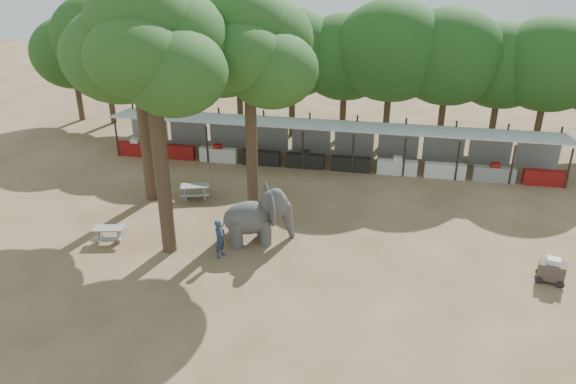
% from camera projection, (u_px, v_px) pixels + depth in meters
% --- Properties ---
extents(ground, '(100.00, 100.00, 0.00)m').
position_uv_depth(ground, '(289.00, 288.00, 23.18)').
color(ground, brown).
rests_on(ground, ground).
extents(vendor_stalls, '(28.00, 2.99, 2.80)m').
position_uv_depth(vendor_stalls, '(330.00, 146.00, 34.99)').
color(vendor_stalls, '#B0B3B9').
rests_on(vendor_stalls, ground).
extents(yard_tree_left, '(7.10, 6.90, 11.02)m').
position_uv_depth(yard_tree_left, '(134.00, 47.00, 27.62)').
color(yard_tree_left, '#332316').
rests_on(yard_tree_left, ground).
extents(yard_tree_center, '(7.10, 6.90, 12.04)m').
position_uv_depth(yard_tree_center, '(148.00, 47.00, 22.24)').
color(yard_tree_center, '#332316').
rests_on(yard_tree_center, ground).
extents(yard_tree_back, '(7.10, 6.90, 11.36)m').
position_uv_depth(yard_tree_back, '(247.00, 48.00, 25.58)').
color(yard_tree_back, '#332316').
rests_on(yard_tree_back, ground).
extents(backdrop_trees, '(46.46, 5.95, 8.33)m').
position_uv_depth(backdrop_trees, '(341.00, 59.00, 37.74)').
color(backdrop_trees, '#332316').
rests_on(backdrop_trees, ground).
extents(elephant, '(3.54, 2.77, 2.65)m').
position_uv_depth(elephant, '(258.00, 216.00, 26.14)').
color(elephant, '#413E3E').
rests_on(elephant, ground).
extents(handler, '(0.59, 0.75, 1.82)m').
position_uv_depth(handler, '(220.00, 239.00, 25.04)').
color(handler, '#26384C').
rests_on(handler, ground).
extents(picnic_table_near, '(1.65, 1.54, 0.71)m').
position_uv_depth(picnic_table_near, '(109.00, 232.00, 26.50)').
color(picnic_table_near, gray).
rests_on(picnic_table_near, ground).
extents(picnic_table_far, '(1.87, 1.77, 0.77)m').
position_uv_depth(picnic_table_far, '(195.00, 190.00, 30.75)').
color(picnic_table_far, gray).
rests_on(picnic_table_far, ground).
extents(cart_front, '(1.29, 1.00, 1.12)m').
position_uv_depth(cart_front, '(552.00, 270.00, 23.38)').
color(cart_front, '#3B2F2A').
rests_on(cart_front, ground).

